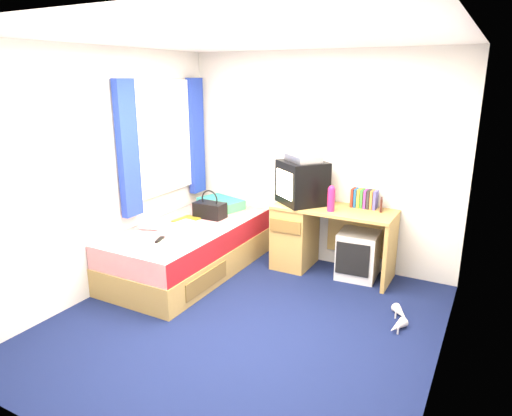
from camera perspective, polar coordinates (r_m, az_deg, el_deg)
The scene contains 20 objects.
ground at distance 4.20m, azimuth -1.55°, elevation -14.18°, with size 3.40×3.40×0.00m, color #0C1438.
room_shell at distance 3.68m, azimuth -1.72°, elevation 5.72°, with size 3.40×3.40×3.40m.
bed at distance 5.16m, azimuth -8.30°, elevation -5.05°, with size 1.01×2.00×0.54m.
pillow at distance 5.67m, azimuth -4.42°, elevation 0.55°, with size 0.54×0.34×0.12m, color #1B6CB3.
desk at distance 5.19m, azimuth 6.74°, elevation -3.22°, with size 1.30×0.55×0.75m.
storage_cube at distance 5.09m, azimuth 12.64°, elevation -5.71°, with size 0.41×0.41×0.51m, color silver.
crt_tv at distance 5.07m, azimuth 5.77°, elevation 3.18°, with size 0.65×0.64×0.47m.
vcr at distance 5.02m, azimuth 5.91°, elevation 6.24°, with size 0.39×0.28×0.07m, color #B3B3B5.
book_row at distance 5.05m, azimuth 13.37°, elevation 1.16°, with size 0.27×0.13×0.20m.
picture_frame at distance 4.97m, azimuth 15.37°, elevation 0.40°, with size 0.02×0.12×0.14m, color black.
pink_water_bottle at distance 4.84m, azimuth 9.37°, elevation 1.01°, with size 0.08×0.08×0.25m, color #DE1F5E.
aerosol_can at distance 5.06m, azimuth 9.23°, elevation 1.35°, with size 0.05×0.05×0.19m, color silver.
handbag at distance 5.29m, azimuth -5.79°, elevation -0.19°, with size 0.36×0.20×0.33m.
towel at distance 4.82m, azimuth -8.51°, elevation -2.55°, with size 0.30×0.25×0.10m, color white.
magazine at distance 5.25m, azimuth -8.71°, elevation -1.46°, with size 0.21×0.28×0.01m, color yellow.
water_bottle at distance 4.99m, azimuth -13.25°, elevation -2.29°, with size 0.07×0.07×0.20m, color silver.
colour_swatch_fan at distance 4.56m, azimuth -11.80°, elevation -4.35°, with size 0.22×0.06×0.01m, color yellow.
remote_control at distance 4.66m, azimuth -11.94°, elevation -3.89°, with size 0.05×0.16×0.02m, color black.
window_assembly at distance 5.30m, azimuth -11.43°, elevation 8.24°, with size 0.11×1.42×1.40m.
white_heels at distance 4.36m, azimuth 17.45°, elevation -13.15°, with size 0.20×0.48×0.09m.
Camera 1 is at (1.83, -3.13, 2.12)m, focal length 32.00 mm.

